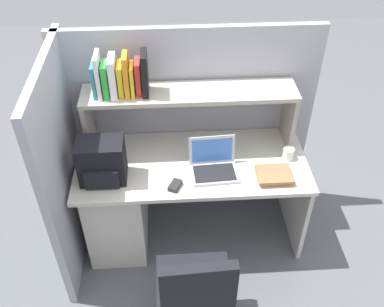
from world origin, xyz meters
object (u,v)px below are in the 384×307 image
object	(u,v)px
backpack	(102,162)
paper_cup	(288,154)
laptop	(213,164)
computer_mouse	(175,186)
office_chair	(195,301)

from	to	relation	value
backpack	paper_cup	distance (m)	1.27
laptop	computer_mouse	xyz separation A→B (m)	(-0.26, -0.15, -0.03)
office_chair	backpack	bearing A→B (deg)	-55.78
laptop	paper_cup	size ratio (longest dim) A/B	3.85
backpack	office_chair	bearing A→B (deg)	-53.20
laptop	computer_mouse	bearing A→B (deg)	-150.21
backpack	paper_cup	xyz separation A→B (m)	(1.26, 0.13, -0.10)
backpack	computer_mouse	distance (m)	0.50
computer_mouse	paper_cup	xyz separation A→B (m)	(0.79, 0.24, 0.03)
backpack	laptop	bearing A→B (deg)	2.79
computer_mouse	backpack	bearing A→B (deg)	-167.33
computer_mouse	paper_cup	size ratio (longest dim) A/B	1.23
laptop	backpack	world-z (taller)	backpack
backpack	paper_cup	world-z (taller)	backpack
laptop	backpack	distance (m)	0.73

